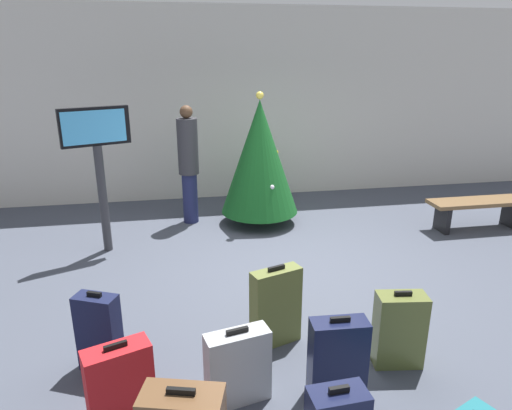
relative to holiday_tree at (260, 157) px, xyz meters
name	(u,v)px	position (x,y,z in m)	size (l,w,h in m)	color
ground_plane	(289,272)	(0.04, -1.84, -1.11)	(16.00, 16.00, 0.00)	#424754
back_wall	(246,105)	(0.04, 1.67, 0.65)	(16.00, 0.20, 3.51)	beige
holiday_tree	(260,157)	(0.00, 0.00, 0.00)	(1.24, 1.24, 2.13)	#4C3319
flight_info_kiosk	(98,153)	(-2.33, -0.70, 0.30)	(0.87, 0.41, 2.01)	#333338
waiting_bench	(479,207)	(3.36, -0.88, -0.74)	(1.61, 0.44, 0.48)	brown
traveller_0	(189,162)	(-1.11, 0.25, -0.09)	(0.38, 0.38, 1.92)	#1E234C
suitcase_0	(238,367)	(-0.92, -3.97, -0.79)	(0.54, 0.29, 0.66)	#9EA0A5
suitcase_3	(399,330)	(0.55, -3.76, -0.76)	(0.46, 0.28, 0.73)	#59602D
suitcase_4	(276,307)	(-0.46, -3.27, -0.72)	(0.51, 0.31, 0.81)	#59602D
suitcase_5	(338,360)	(-0.13, -4.07, -0.76)	(0.46, 0.23, 0.74)	#141938
suitcase_7	(99,332)	(-2.06, -3.36, -0.75)	(0.41, 0.31, 0.75)	#141938
suitcase_8	(120,381)	(-1.83, -3.96, -0.81)	(0.54, 0.37, 0.64)	#B2191E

